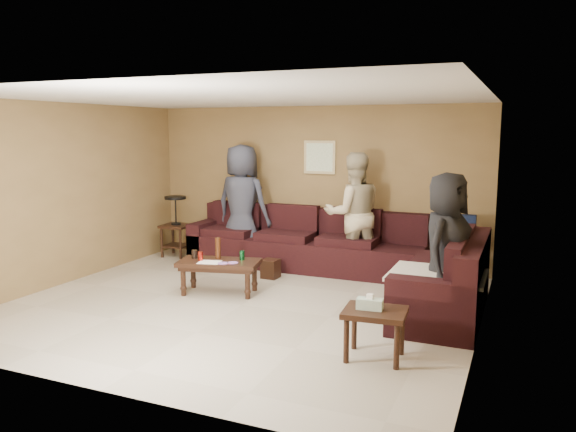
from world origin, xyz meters
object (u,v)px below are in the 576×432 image
(coffee_table, at_px, (219,265))
(person_left, at_px, (242,204))
(sectional_sofa, at_px, (343,259))
(waste_bin, at_px, (271,269))
(person_right, at_px, (446,248))
(end_table_left, at_px, (176,225))
(side_table_right, at_px, (374,316))
(person_middle, at_px, (353,214))

(coffee_table, height_order, person_left, person_left)
(sectional_sofa, bearing_deg, waste_bin, -168.03)
(coffee_table, xyz_separation_m, person_right, (2.86, 0.01, 0.46))
(end_table_left, xyz_separation_m, person_left, (1.23, 0.06, 0.42))
(coffee_table, relative_size, side_table_right, 1.84)
(side_table_right, bearing_deg, person_right, 70.98)
(coffee_table, bearing_deg, sectional_sofa, 41.60)
(end_table_left, relative_size, person_right, 0.61)
(coffee_table, height_order, side_table_right, coffee_table)
(person_middle, bearing_deg, person_left, -31.28)
(sectional_sofa, height_order, person_right, person_right)
(side_table_right, bearing_deg, end_table_left, 144.90)
(side_table_right, height_order, person_right, person_right)
(person_left, bearing_deg, sectional_sofa, 169.72)
(coffee_table, bearing_deg, person_right, 0.26)
(coffee_table, height_order, waste_bin, coffee_table)
(end_table_left, bearing_deg, person_left, 2.76)
(coffee_table, distance_m, end_table_left, 2.43)
(end_table_left, height_order, side_table_right, end_table_left)
(sectional_sofa, distance_m, person_left, 2.04)
(side_table_right, xyz_separation_m, person_middle, (-1.08, 2.95, 0.49))
(person_left, bearing_deg, person_middle, -176.19)
(side_table_right, distance_m, person_left, 4.25)
(coffee_table, height_order, person_right, person_right)
(side_table_right, xyz_separation_m, waste_bin, (-2.11, 2.26, -0.27))
(side_table_right, bearing_deg, waste_bin, 133.02)
(sectional_sofa, distance_m, end_table_left, 3.15)
(coffee_table, relative_size, person_right, 0.68)
(waste_bin, height_order, person_left, person_left)
(waste_bin, xyz_separation_m, person_left, (-0.84, 0.74, 0.81))
(sectional_sofa, relative_size, coffee_table, 4.09)
(waste_bin, xyz_separation_m, person_right, (2.56, -0.95, 0.70))
(end_table_left, xyz_separation_m, person_right, (4.64, -1.63, 0.30))
(end_table_left, height_order, person_middle, person_middle)
(person_right, bearing_deg, person_middle, 55.76)
(sectional_sofa, relative_size, person_left, 2.45)
(end_table_left, bearing_deg, side_table_right, -35.10)
(sectional_sofa, height_order, coffee_table, sectional_sofa)
(person_left, bearing_deg, side_table_right, 139.84)
(end_table_left, relative_size, waste_bin, 3.75)
(side_table_right, relative_size, person_right, 0.37)
(waste_bin, bearing_deg, sectional_sofa, 11.97)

